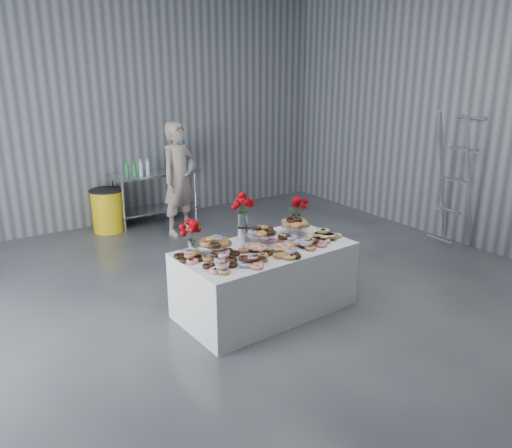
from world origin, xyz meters
The scene contains 17 objects.
ground centered at (0.00, 0.00, 0.00)m, with size 9.00×9.00×0.00m, color #36383D.
room_walls centered at (-0.27, 0.07, 2.64)m, with size 8.04×9.04×4.02m.
display_table centered at (0.18, 0.32, 0.38)m, with size 1.90×1.00×0.75m, color white.
prep_table centered at (0.45, 4.10, 0.62)m, with size 1.50×0.60×0.90m.
donut_mounds centered at (0.18, 0.27, 0.80)m, with size 1.80×0.80×0.09m, color #BE9845, non-canonical shape.
cake_stand_left centered at (-0.38, 0.43, 0.89)m, with size 0.36×0.36×0.17m.
cake_stand_mid centered at (0.22, 0.47, 0.89)m, with size 0.36×0.36×0.17m.
cake_stand_right centered at (0.72, 0.50, 0.89)m, with size 0.36×0.36×0.17m.
danish_pile centered at (0.94, 0.21, 0.81)m, with size 0.48×0.48×0.11m, color white, non-canonical shape.
bouquet_left centered at (-0.58, 0.52, 1.05)m, with size 0.26×0.26×0.42m.
bouquet_right centered at (0.86, 0.66, 1.05)m, with size 0.26×0.26×0.42m.
bouquet_center centered at (0.11, 0.66, 1.13)m, with size 0.26×0.26×0.57m.
water_jug centered at (0.95, 4.10, 1.15)m, with size 0.28×0.28×0.55m.
drink_bottles centered at (0.13, 4.00, 1.04)m, with size 0.54×0.08×0.27m, color #268C33, non-canonical shape.
person centered at (0.57, 3.35, 0.91)m, with size 0.66×0.44×1.82m, color #CC8C93.
trash_barrel centered at (-0.40, 4.10, 0.36)m, with size 0.55×0.55×0.71m.
stepladder centered at (3.75, 0.55, 1.02)m, with size 0.24×0.51×2.05m, color silver, non-canonical shape.
Camera 1 is at (-2.70, -3.89, 2.65)m, focal length 35.00 mm.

